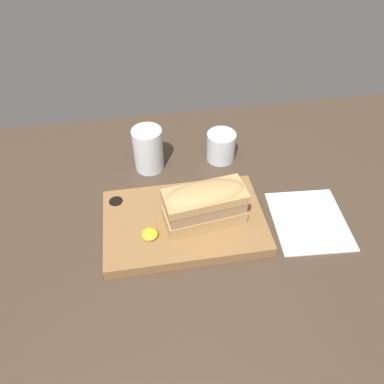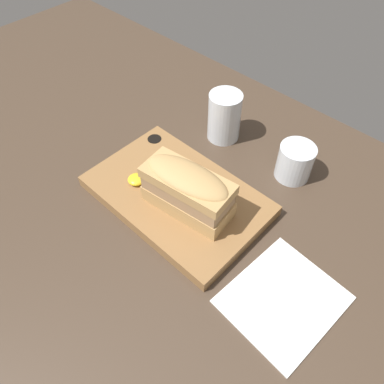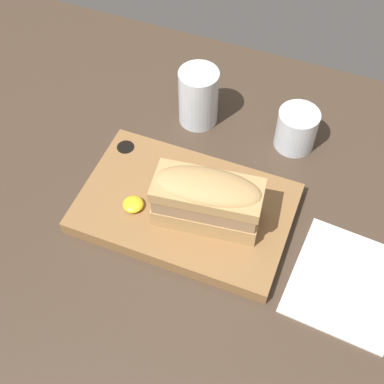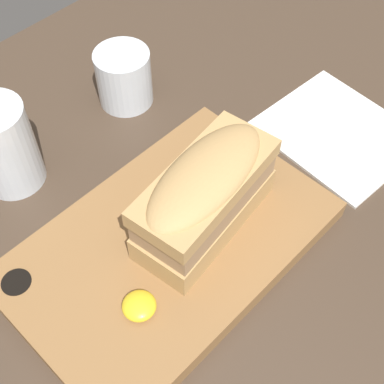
# 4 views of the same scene
# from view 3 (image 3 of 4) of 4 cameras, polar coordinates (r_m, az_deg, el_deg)

# --- Properties ---
(dining_table) EXTENTS (1.95, 0.93, 0.02)m
(dining_table) POSITION_cam_3_polar(r_m,az_deg,el_deg) (0.94, -0.69, -2.52)
(dining_table) COLOR #423326
(dining_table) RESTS_ON ground
(serving_board) EXTENTS (0.36, 0.23, 0.03)m
(serving_board) POSITION_cam_3_polar(r_m,az_deg,el_deg) (0.92, -1.01, -1.86)
(serving_board) COLOR olive
(serving_board) RESTS_ON dining_table
(sandwich) EXTENTS (0.18, 0.10, 0.10)m
(sandwich) POSITION_cam_3_polar(r_m,az_deg,el_deg) (0.85, 1.65, -0.69)
(sandwich) COLOR tan
(sandwich) RESTS_ON serving_board
(mustard_dollop) EXTENTS (0.04, 0.04, 0.01)m
(mustard_dollop) POSITION_cam_3_polar(r_m,az_deg,el_deg) (0.91, -6.30, -1.32)
(mustard_dollop) COLOR gold
(mustard_dollop) RESTS_ON serving_board
(water_glass) EXTENTS (0.08, 0.08, 0.12)m
(water_glass) POSITION_cam_3_polar(r_m,az_deg,el_deg) (1.04, 0.69, 9.80)
(water_glass) COLOR silver
(water_glass) RESTS_ON dining_table
(wine_glass) EXTENTS (0.08, 0.08, 0.08)m
(wine_glass) POSITION_cam_3_polar(r_m,az_deg,el_deg) (1.02, 11.05, 6.44)
(wine_glass) COLOR silver
(wine_glass) RESTS_ON dining_table
(napkin) EXTENTS (0.18, 0.20, 0.00)m
(napkin) POSITION_cam_3_polar(r_m,az_deg,el_deg) (0.90, 16.05, -9.22)
(napkin) COLOR white
(napkin) RESTS_ON dining_table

